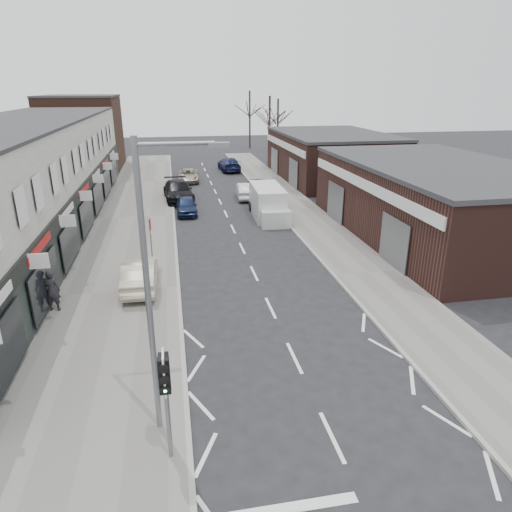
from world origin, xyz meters
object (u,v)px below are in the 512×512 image
warning_sign (151,227)px  parked_car_left_a (186,206)px  traffic_light (165,382)px  parked_car_right_a (246,191)px  sedan_on_pavement (140,274)px  pedestrian (52,290)px  white_van (268,203)px  parked_car_right_b (257,187)px  street_lamp (154,279)px  parked_car_left_b (178,191)px  parked_car_left_c (188,176)px  parked_car_right_c (229,164)px

warning_sign → parked_car_left_a: size_ratio=0.72×
parked_car_left_a → warning_sign: bearing=-101.9°
traffic_light → parked_car_right_a: traffic_light is taller
sedan_on_pavement → pedestrian: pedestrian is taller
warning_sign → parked_car_left_a: 10.87m
parked_car_right_a → white_van: bearing=100.0°
warning_sign → parked_car_right_a: (7.49, 14.71, -1.51)m
parked_car_left_a → parked_car_right_b: 8.22m
street_lamp → parked_car_left_a: size_ratio=2.14×
parked_car_left_b → parked_car_right_a: size_ratio=1.34×
parked_car_left_c → parked_car_right_c: (4.91, 5.64, 0.13)m
parked_car_right_a → parked_car_right_b: (1.17, 0.94, 0.10)m
white_van → parked_car_right_c: (-0.24, 20.24, -0.32)m
parked_car_right_c → pedestrian: bearing=68.2°
sedan_on_pavement → warning_sign: bearing=-99.0°
parked_car_left_b → parked_car_right_a: 5.74m
parked_car_left_c → parked_car_left_b: bearing=-96.2°
sedan_on_pavement → traffic_light: bearing=97.3°
street_lamp → pedestrian: size_ratio=4.30×
street_lamp → parked_car_left_c: 36.14m
traffic_light → warning_sign: bearing=93.1°
traffic_light → sedan_on_pavement: 11.19m
street_lamp → sedan_on_pavement: bearing=96.7°
parked_car_left_b → parked_car_left_c: bearing=77.3°
parked_car_left_c → white_van: bearing=-68.3°
white_van → sedan_on_pavement: size_ratio=1.38×
warning_sign → parked_car_right_c: size_ratio=0.52×
white_van → pedestrian: white_van is taller
street_lamp → parked_car_left_b: 28.16m
pedestrian → parked_car_left_c: 28.63m
parked_car_left_b → parked_car_left_c: size_ratio=1.25×
parked_car_right_a → parked_car_right_b: parked_car_right_b is taller
street_lamp → pedestrian: 10.00m
sedan_on_pavement → parked_car_left_c: bearing=-96.9°
parked_car_left_a → parked_car_right_a: bearing=38.7°
traffic_light → warning_sign: 14.04m
warning_sign → parked_car_left_b: size_ratio=0.48×
traffic_light → parked_car_right_c: (7.11, 42.69, -1.66)m
pedestrian → parked_car_left_a: 16.49m
street_lamp → warning_sign: street_lamp is taller
parked_car_left_b → parked_car_right_b: size_ratio=1.21×
warning_sign → parked_car_left_b: bearing=83.3°
parked_car_left_a → parked_car_right_b: bearing=38.8°
parked_car_right_a → parked_car_right_c: (0.38, 13.96, 0.06)m
white_van → parked_car_left_b: (-6.34, 6.65, -0.26)m
parked_car_right_a → parked_car_left_c: bearing=-57.0°
parked_car_left_c → parked_car_right_b: (5.70, -7.39, 0.16)m
parked_car_left_a → parked_car_left_c: size_ratio=0.83×
traffic_light → pedestrian: bearing=117.3°
pedestrian → parked_car_right_b: size_ratio=0.40×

